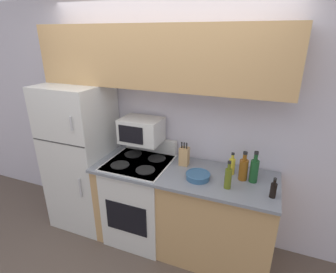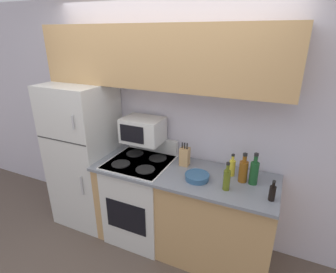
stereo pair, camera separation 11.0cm
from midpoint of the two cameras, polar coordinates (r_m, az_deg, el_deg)
name	(u,v)px [view 2 (the right image)]	position (r m, az deg, el deg)	size (l,w,h in m)	color
ground_plane	(141,254)	(3.06, -4.85, -24.19)	(12.00, 12.00, 0.00)	brown
wall_back	(167,122)	(2.88, 0.83, 3.09)	(8.00, 0.05, 2.55)	silver
lower_cabinets	(182,210)	(2.86, 4.26, -15.61)	(1.80, 0.67, 0.93)	tan
refrigerator	(85,155)	(3.23, -16.66, -3.96)	(0.68, 0.66, 1.69)	silver
upper_cabinets	(158,57)	(2.57, -0.94, 16.95)	(2.48, 0.34, 0.58)	tan
stove	(141,197)	(3.00, -4.74, -13.10)	(0.64, 0.65, 1.10)	silver
microwave	(143,130)	(2.79, -4.36, 1.43)	(0.43, 0.32, 0.26)	silver
knife_block	(185,156)	(2.67, 4.84, -4.35)	(0.09, 0.09, 0.25)	tan
bowl	(197,177)	(2.46, 7.65, -8.65)	(0.23, 0.23, 0.06)	#335B84
bottle_whiskey	(243,171)	(2.49, 17.31, -7.11)	(0.08, 0.08, 0.28)	brown
bottle_soy_sauce	(272,193)	(2.32, 23.05, -11.18)	(0.05, 0.05, 0.18)	black
bottle_wine_green	(254,172)	(2.47, 19.47, -7.32)	(0.08, 0.08, 0.30)	#194C23
bottle_cooking_spray	(232,167)	(2.57, 14.97, -6.46)	(0.06, 0.06, 0.22)	gold
bottle_olive_oil	(227,179)	(2.33, 14.01, -9.00)	(0.06, 0.06, 0.26)	#5B6619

